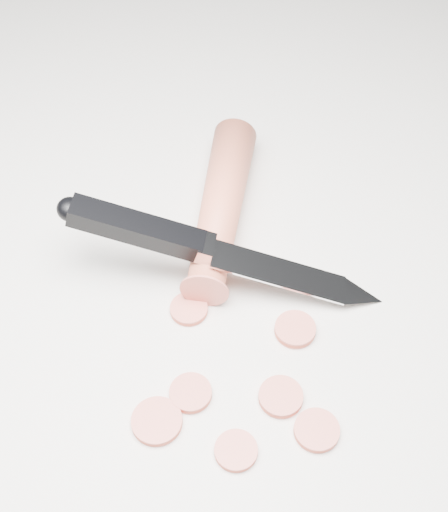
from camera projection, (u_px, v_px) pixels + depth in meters
name	position (u px, v px, depth m)	size (l,w,h in m)	color
ground	(185.00, 333.00, 0.57)	(2.40, 2.40, 0.00)	silver
carrot	(221.00, 206.00, 0.63)	(0.04, 0.04, 0.18)	#D4593E
carrot_slice_0	(236.00, 451.00, 0.51)	(0.03, 0.03, 0.01)	#CF5A4B
carrot_slice_1	(191.00, 393.00, 0.53)	(0.03, 0.03, 0.01)	#CF5A4B
carrot_slice_2	(157.00, 421.00, 0.52)	(0.04, 0.04, 0.01)	#CF5A4B
carrot_slice_3	(295.00, 329.00, 0.57)	(0.03, 0.03, 0.01)	#CF5A4B
carrot_slice_4	(281.00, 397.00, 0.53)	(0.03, 0.03, 0.01)	#CF5A4B
carrot_slice_5	(189.00, 309.00, 0.58)	(0.03, 0.03, 0.01)	#CF5A4B
carrot_slice_6	(317.00, 430.00, 0.52)	(0.03, 0.03, 0.01)	#CF5A4B
kitchen_knife	(224.00, 251.00, 0.57)	(0.24, 0.17, 0.08)	silver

